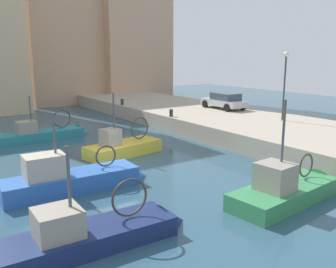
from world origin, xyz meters
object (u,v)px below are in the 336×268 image
(fishing_boat_yellow, at_px, (128,152))
(parked_car_silver, at_px, (224,101))
(fishing_boat_green, at_px, (289,196))
(fishing_boat_blue, at_px, (77,186))
(fishing_boat_navy, at_px, (92,243))
(fishing_boat_teal, at_px, (45,137))
(quay_streetlamp, at_px, (285,74))
(mooring_bollard_mid, at_px, (122,102))
(mooring_bollard_south, at_px, (171,113))

(fishing_boat_yellow, distance_m, parked_car_silver, 12.85)
(fishing_boat_yellow, height_order, fishing_boat_green, fishing_boat_green)
(fishing_boat_blue, bearing_deg, fishing_boat_navy, -105.81)
(fishing_boat_teal, bearing_deg, quay_streetlamp, -32.39)
(quay_streetlamp, bearing_deg, fishing_boat_navy, -158.35)
(fishing_boat_green, bearing_deg, fishing_boat_teal, 106.05)
(fishing_boat_yellow, distance_m, fishing_boat_green, 10.31)
(fishing_boat_green, height_order, quay_streetlamp, quay_streetlamp)
(fishing_boat_blue, bearing_deg, parked_car_silver, 27.14)
(fishing_boat_teal, distance_m, parked_car_silver, 15.08)
(fishing_boat_teal, relative_size, mooring_bollard_mid, 12.43)
(fishing_boat_yellow, bearing_deg, parked_car_silver, 20.69)
(mooring_bollard_south, xyz_separation_m, mooring_bollard_mid, (0.00, 8.00, 0.00))
(fishing_boat_yellow, xyz_separation_m, mooring_bollard_mid, (5.77, 11.74, 1.36))
(mooring_bollard_mid, bearing_deg, fishing_boat_navy, -119.86)
(fishing_boat_teal, xyz_separation_m, mooring_bollard_south, (8.63, -3.22, 1.37))
(fishing_boat_yellow, xyz_separation_m, fishing_boat_blue, (-4.76, -4.05, 0.05))
(fishing_boat_teal, height_order, mooring_bollard_south, fishing_boat_teal)
(fishing_boat_navy, distance_m, fishing_boat_blue, 5.24)
(fishing_boat_yellow, height_order, mooring_bollard_mid, fishing_boat_yellow)
(fishing_boat_navy, height_order, mooring_bollard_mid, fishing_boat_navy)
(mooring_bollard_mid, bearing_deg, quay_streetlamp, -67.79)
(mooring_bollard_south, bearing_deg, parked_car_silver, 7.05)
(fishing_boat_teal, height_order, fishing_boat_yellow, fishing_boat_yellow)
(fishing_boat_navy, relative_size, mooring_bollard_mid, 12.54)
(fishing_boat_teal, distance_m, fishing_boat_green, 17.75)
(fishing_boat_navy, distance_m, mooring_bollard_south, 17.59)
(fishing_boat_green, distance_m, fishing_boat_blue, 9.11)
(fishing_boat_navy, xyz_separation_m, parked_car_silver, (18.10, 13.59, 1.79))
(fishing_boat_green, distance_m, mooring_bollard_mid, 22.20)
(fishing_boat_teal, xyz_separation_m, fishing_boat_yellow, (2.86, -6.96, 0.00))
(mooring_bollard_south, bearing_deg, mooring_bollard_mid, 90.00)
(fishing_boat_green, height_order, fishing_boat_blue, fishing_boat_green)
(fishing_boat_yellow, relative_size, fishing_boat_blue, 0.84)
(quay_streetlamp, bearing_deg, fishing_boat_yellow, 169.57)
(fishing_boat_navy, xyz_separation_m, mooring_bollard_mid, (11.96, 20.83, 1.35))
(fishing_boat_navy, bearing_deg, mooring_bollard_mid, 60.14)
(parked_car_silver, distance_m, quay_streetlamp, 7.09)
(fishing_boat_navy, relative_size, parked_car_silver, 1.61)
(fishing_boat_green, xyz_separation_m, quay_streetlamp, (9.37, 8.00, 4.31))
(fishing_boat_navy, distance_m, mooring_bollard_mid, 24.05)
(fishing_boat_green, relative_size, mooring_bollard_mid, 11.26)
(fishing_boat_teal, height_order, mooring_bollard_mid, fishing_boat_teal)
(fishing_boat_green, bearing_deg, fishing_boat_navy, 172.98)
(parked_car_silver, xyz_separation_m, quay_streetlamp, (-0.49, -6.60, 2.55))
(fishing_boat_green, relative_size, fishing_boat_blue, 0.92)
(fishing_boat_green, xyz_separation_m, mooring_bollard_mid, (3.72, 21.84, 1.33))
(fishing_boat_navy, xyz_separation_m, mooring_bollard_south, (11.96, 12.83, 1.35))
(fishing_boat_yellow, relative_size, mooring_bollard_south, 10.22)
(fishing_boat_yellow, xyz_separation_m, parked_car_silver, (11.91, 4.50, 1.80))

